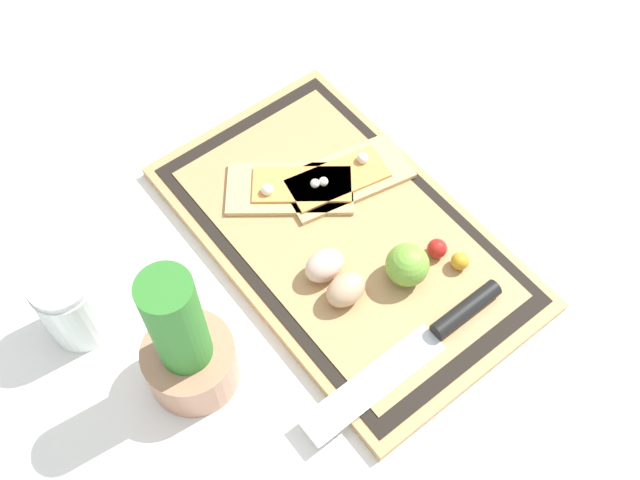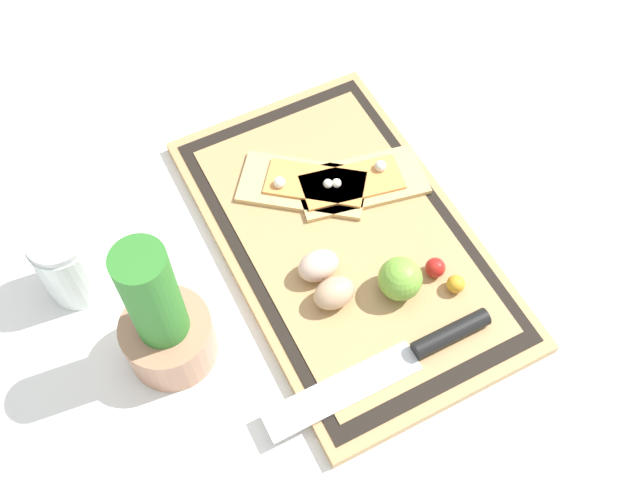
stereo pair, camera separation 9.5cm
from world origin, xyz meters
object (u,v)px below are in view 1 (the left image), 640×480
at_px(pizza_slice_far, 292,188).
at_px(cherry_tomato_yellow, 460,261).
at_px(pizza_slice_near, 344,177).
at_px(knife, 437,333).
at_px(egg_brown, 346,290).
at_px(cherry_tomato_red, 437,249).
at_px(egg_pink, 324,265).
at_px(lime, 407,265).
at_px(herb_pot, 186,349).
at_px(sauce_jar, 73,307).

bearing_deg(pizza_slice_far, cherry_tomato_yellow, -156.89).
height_order(pizza_slice_near, knife, pizza_slice_near).
distance_m(egg_brown, cherry_tomato_red, 0.13).
relative_size(egg_pink, cherry_tomato_yellow, 2.30).
bearing_deg(pizza_slice_near, cherry_tomato_yellow, -171.73).
distance_m(lime, herb_pot, 0.29).
relative_size(pizza_slice_far, lime, 3.39).
relative_size(pizza_slice_near, cherry_tomato_yellow, 8.11).
bearing_deg(pizza_slice_far, knife, -178.47).
relative_size(lime, cherry_tomato_red, 2.14).
bearing_deg(lime, herb_pot, 77.77).
height_order(egg_pink, lime, lime).
xyz_separation_m(pizza_slice_far, sauce_jar, (0.01, 0.32, 0.02)).
xyz_separation_m(egg_pink, lime, (-0.07, -0.08, 0.01)).
bearing_deg(egg_brown, cherry_tomato_red, -100.03).
height_order(knife, egg_pink, egg_pink).
relative_size(knife, cherry_tomato_red, 11.45).
bearing_deg(knife, herb_pot, 60.17).
relative_size(pizza_slice_far, cherry_tomato_red, 7.24).
height_order(knife, lime, lime).
distance_m(cherry_tomato_yellow, sauce_jar, 0.47).
distance_m(knife, herb_pot, 0.29).
distance_m(herb_pot, sauce_jar, 0.16).
bearing_deg(knife, egg_pink, 19.18).
distance_m(pizza_slice_far, lime, 0.20).
height_order(lime, herb_pot, herb_pot).
distance_m(cherry_tomato_red, sauce_jar, 0.45).
bearing_deg(egg_pink, lime, -130.29).
height_order(lime, cherry_tomato_yellow, lime).
height_order(knife, cherry_tomato_yellow, cherry_tomato_yellow).
xyz_separation_m(pizza_slice_near, cherry_tomato_yellow, (-0.19, -0.03, 0.01)).
xyz_separation_m(pizza_slice_far, cherry_tomato_red, (-0.19, -0.09, 0.01)).
xyz_separation_m(knife, sauce_jar, (0.28, 0.32, 0.02)).
xyz_separation_m(knife, lime, (0.08, -0.03, 0.02)).
xyz_separation_m(knife, egg_pink, (0.15, 0.05, 0.01)).
bearing_deg(knife, cherry_tomato_yellow, -58.85).
bearing_deg(lime, pizza_slice_near, -11.91).
height_order(cherry_tomato_yellow, herb_pot, herb_pot).
height_order(pizza_slice_far, lime, lime).
bearing_deg(cherry_tomato_red, knife, 137.35).
height_order(pizza_slice_far, egg_pink, egg_pink).
bearing_deg(pizza_slice_near, lime, 168.09).
bearing_deg(herb_pot, pizza_slice_near, -71.61).
bearing_deg(herb_pot, pizza_slice_far, -61.42).
bearing_deg(egg_brown, herb_pot, 79.42).
height_order(pizza_slice_near, egg_pink, egg_pink).
relative_size(cherry_tomato_red, herb_pot, 0.12).
height_order(egg_brown, herb_pot, herb_pot).
relative_size(lime, cherry_tomato_yellow, 2.37).
xyz_separation_m(cherry_tomato_red, cherry_tomato_yellow, (-0.03, -0.01, -0.00)).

